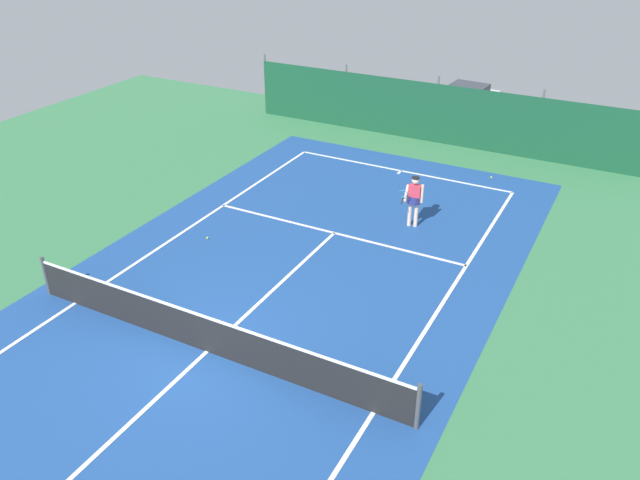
# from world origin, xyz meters

# --- Properties ---
(ground_plane) EXTENTS (36.00, 36.00, 0.00)m
(ground_plane) POSITION_xyz_m (0.00, 0.00, 0.00)
(ground_plane) COLOR #387A4C
(court_surface) EXTENTS (11.02, 26.60, 0.01)m
(court_surface) POSITION_xyz_m (0.00, 0.00, 0.00)
(court_surface) COLOR #1E478C
(court_surface) RESTS_ON ground
(tennis_net) EXTENTS (10.12, 0.10, 1.10)m
(tennis_net) POSITION_xyz_m (0.00, 0.00, 0.51)
(tennis_net) COLOR black
(tennis_net) RESTS_ON ground
(back_fence) EXTENTS (16.30, 0.98, 2.70)m
(back_fence) POSITION_xyz_m (-0.00, 15.93, 0.67)
(back_fence) COLOR #14472D
(back_fence) RESTS_ON ground
(tennis_player) EXTENTS (0.64, 0.80, 1.64)m
(tennis_player) POSITION_xyz_m (1.91, 7.95, 0.96)
(tennis_player) COLOR beige
(tennis_player) RESTS_ON ground
(tennis_ball_near_player) EXTENTS (0.07, 0.07, 0.07)m
(tennis_ball_near_player) POSITION_xyz_m (-3.20, 4.30, 0.03)
(tennis_ball_near_player) COLOR #CCDB33
(tennis_ball_near_player) RESTS_ON ground
(tennis_ball_midcourt) EXTENTS (0.07, 0.07, 0.07)m
(tennis_ball_midcourt) POSITION_xyz_m (3.13, 12.81, 0.03)
(tennis_ball_midcourt) COLOR #CCDB33
(tennis_ball_midcourt) RESTS_ON ground
(parked_car) EXTENTS (2.26, 4.33, 1.68)m
(parked_car) POSITION_xyz_m (0.42, 18.23, 0.84)
(parked_car) COLOR silver
(parked_car) RESTS_ON ground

